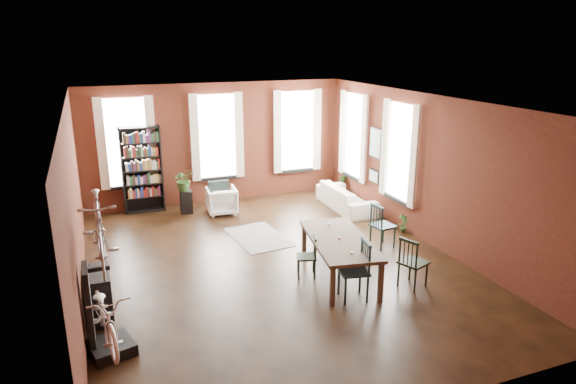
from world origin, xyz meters
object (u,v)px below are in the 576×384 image
cream_sofa (346,194)px  plant_stand (186,202)px  bicycle_floor (103,291)px  dining_table (339,258)px  dining_chair_a (353,270)px  bike_trainer (111,348)px  dining_chair_d (383,226)px  dining_chair_c (413,262)px  console_table (98,296)px  dining_chair_b (306,256)px  white_armchair (222,199)px  bookshelf (142,170)px

cream_sofa → plant_stand: 4.15m
bicycle_floor → dining_table: bearing=5.8°
dining_chair_a → bike_trainer: (-3.97, -0.18, -0.43)m
dining_chair_d → cream_sofa: bearing=-19.1°
dining_chair_c → console_table: size_ratio=1.18×
dining_chair_c → console_table: 5.36m
dining_chair_a → cream_sofa: bearing=163.8°
dining_chair_b → bicycle_floor: bicycle_floor is taller
bicycle_floor → dining_chair_d: bearing=11.3°
bike_trainer → cream_sofa: bearing=36.7°
dining_chair_c → cream_sofa: (0.95, 4.38, -0.06)m
bike_trainer → dining_chair_a: bearing=2.7°
dining_chair_d → cream_sofa: size_ratio=0.46×
dining_chair_a → white_armchair: (-0.99, 5.17, -0.14)m
dining_chair_c → cream_sofa: size_ratio=0.45×
bookshelf → console_table: 5.40m
bookshelf → console_table: bookshelf is taller
cream_sofa → bicycle_floor: bearing=126.4°
bookshelf → white_armchair: bookshelf is taller
dining_chair_b → bike_trainer: bearing=-51.6°
dining_chair_a → console_table: bearing=-92.1°
bookshelf → plant_stand: (0.97, -0.53, -0.81)m
bookshelf → plant_stand: bearing=-28.5°
dining_table → plant_stand: dining_table is taller
dining_chair_b → console_table: size_ratio=0.99×
white_armchair → bicycle_floor: size_ratio=0.47×
dining_chair_c → white_armchair: bearing=2.2°
console_table → dining_chair_c: bearing=-9.4°
dining_chair_b → cream_sofa: (2.56, 3.30, 0.01)m
dining_table → dining_chair_b: bearing=167.2°
cream_sofa → console_table: bearing=119.3°
bike_trainer → plant_stand: (2.14, 5.73, 0.21)m
dining_chair_d → bicycle_floor: bearing=100.4°
plant_stand → bookshelf: bearing=151.5°
dining_chair_c → dining_chair_d: size_ratio=0.99×
dining_chair_b → dining_chair_c: bearing=75.0°
console_table → bicycle_floor: bicycle_floor is taller
bike_trainer → bookshelf: bearing=79.4°
dining_chair_b → bike_trainer: dining_chair_b is taller
bike_trainer → plant_stand: 6.12m
dining_chair_b → cream_sofa: cream_sofa is taller
dining_chair_b → dining_chair_d: (2.08, 0.72, 0.08)m
dining_chair_c → bike_trainer: (-5.17, -0.18, -0.39)m
dining_chair_b → dining_chair_d: size_ratio=0.83×
dining_chair_d → cream_sofa: 2.62m
dining_chair_c → dining_table: bearing=30.3°
dining_chair_b → dining_chair_c: 1.94m
dining_chair_c → bicycle_floor: 5.23m
plant_stand → dining_chair_a: bearing=-71.8°
dining_chair_a → console_table: dining_chair_a is taller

